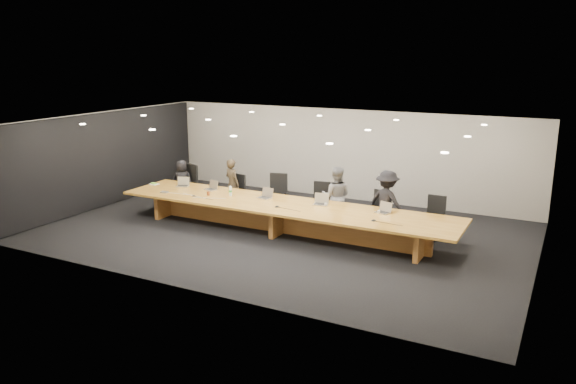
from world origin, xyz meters
name	(u,v)px	position (x,y,z in m)	size (l,w,h in m)	color
ground	(283,232)	(0.00, 0.00, 0.00)	(12.00, 12.00, 0.00)	black
back_wall	(342,154)	(0.00, 4.00, 1.40)	(12.00, 0.02, 2.80)	beige
left_wall_panel	(107,160)	(-5.94, 0.00, 1.37)	(0.08, 7.84, 2.74)	black
conference_table	(283,213)	(0.00, 0.00, 0.52)	(9.00, 1.80, 0.75)	#946420
chair_far_left	(186,184)	(-3.97, 1.22, 0.60)	(0.61, 0.61, 1.20)	black
chair_left	(235,192)	(-2.29, 1.34, 0.52)	(0.53, 0.53, 1.04)	black
chair_mid_left	(277,195)	(-0.87, 1.29, 0.60)	(0.61, 0.61, 1.20)	black
chair_mid_right	(320,202)	(0.46, 1.30, 0.55)	(0.56, 0.56, 1.10)	black
chair_right	(376,211)	(2.06, 1.24, 0.53)	(0.54, 0.54, 1.06)	black
chair_far_right	(434,218)	(3.54, 1.26, 0.54)	(0.55, 0.55, 1.09)	black
person_a	(182,181)	(-4.11, 1.21, 0.66)	(0.65, 0.42, 1.32)	black
person_b	(232,184)	(-2.34, 1.27, 0.75)	(0.55, 0.36, 1.50)	#30271A
person_c	(336,196)	(0.97, 1.18, 0.79)	(0.77, 0.60, 1.59)	slate
person_d	(387,202)	(2.35, 1.20, 0.81)	(1.05, 0.60, 1.62)	black
laptop_a	(182,182)	(-3.46, 0.39, 0.88)	(0.34, 0.25, 0.27)	tan
laptop_b	(210,185)	(-2.50, 0.41, 0.88)	(0.34, 0.25, 0.27)	#C2B094
laptop_c	(265,193)	(-0.70, 0.30, 0.89)	(0.35, 0.26, 0.28)	tan
laptop_d	(321,199)	(0.88, 0.39, 0.89)	(0.36, 0.26, 0.29)	tan
laptop_e	(383,208)	(2.50, 0.39, 0.88)	(0.33, 0.24, 0.26)	tan
water_bottle	(230,191)	(-1.65, 0.12, 0.88)	(0.08, 0.08, 0.25)	silver
amber_mug	(208,193)	(-2.20, -0.12, 0.80)	(0.08, 0.08, 0.10)	brown
paper_cup_near	(326,204)	(1.04, 0.34, 0.79)	(0.07, 0.07, 0.08)	silver
paper_cup_far	(379,212)	(2.44, 0.30, 0.79)	(0.07, 0.07, 0.08)	silver
notepad	(154,184)	(-4.35, 0.21, 0.76)	(0.25, 0.20, 0.02)	silver
lime_gadget	(154,183)	(-4.36, 0.22, 0.78)	(0.17, 0.09, 0.03)	#6EC835
av_box	(164,192)	(-3.44, -0.43, 0.76)	(0.20, 0.15, 0.03)	#ACACB1
mic_left	(194,196)	(-2.49, -0.37, 0.76)	(0.11, 0.11, 0.03)	black
mic_center	(277,206)	(0.01, -0.31, 0.77)	(0.13, 0.13, 0.03)	black
mic_right	(374,220)	(2.53, -0.33, 0.77)	(0.13, 0.13, 0.03)	black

